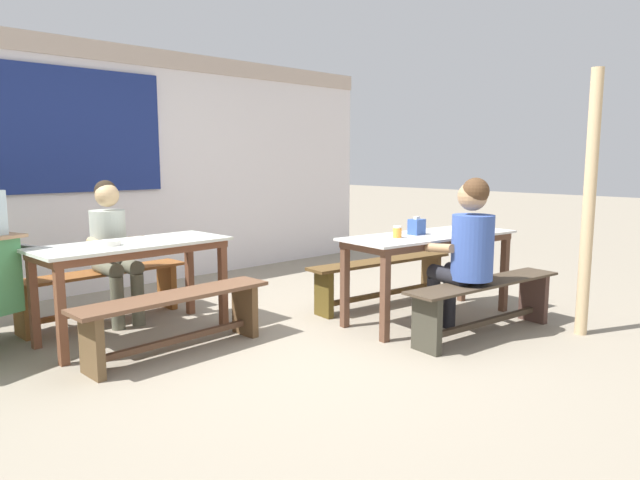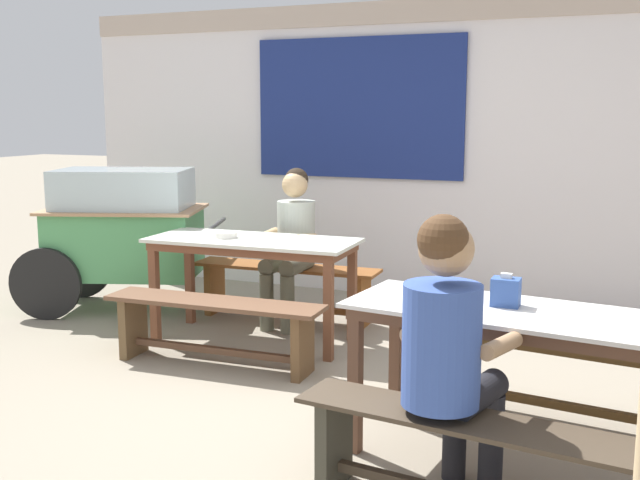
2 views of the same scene
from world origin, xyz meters
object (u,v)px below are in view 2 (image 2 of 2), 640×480
person_center_facing (292,237)px  soup_bowl (226,235)px  food_cart (122,227)px  bench_near_front (482,459)px  person_near_front (449,342)px  bench_far_front (214,321)px  dining_table_far (253,250)px  condiment_jar (448,291)px  bench_far_back (286,284)px  bench_near_back (552,368)px  tissue_box (506,292)px  dining_table_near (526,329)px

person_center_facing → soup_bowl: person_center_facing is taller
person_center_facing → food_cart: bearing=-174.4°
bench_near_front → food_cart: size_ratio=0.90×
person_center_facing → person_near_front: person_near_front is taller
bench_far_front → person_center_facing: 1.22m
dining_table_far → bench_near_front: bearing=-43.4°
dining_table_far → bench_far_front: bearing=-87.8°
dining_table_far → condiment_jar: 2.17m
bench_far_front → condiment_jar: condiment_jar is taller
bench_far_back → person_near_front: size_ratio=1.21×
person_center_facing → condiment_jar: person_center_facing is taller
bench_far_back → bench_far_front: same height
food_cart → bench_far_back: bearing=8.9°
person_center_facing → person_near_front: bearing=-52.9°
bench_near_back → food_cart: bearing=163.0°
person_center_facing → soup_bowl: (-0.27, -0.58, 0.08)m
bench_far_front → bench_near_front: bearing=-33.3°
dining_table_far → tissue_box: size_ratio=9.71×
bench_far_back → tissue_box: size_ratio=9.76×
bench_near_front → food_cart: 4.24m
bench_near_front → food_cart: food_cart is taller
dining_table_near → bench_near_back: 0.72m
bench_far_front → condiment_jar: 1.92m
bench_far_back → person_near_front: 3.16m
dining_table_near → food_cart: 3.98m
bench_near_front → person_center_facing: (-1.99, 2.49, 0.41)m
dining_table_far → bench_near_back: bearing=-18.3°
dining_table_near → bench_near_front: 0.73m
bench_near_back → condiment_jar: 0.88m
bench_far_back → soup_bowl: bearing=-105.1°
dining_table_far → bench_far_front: dining_table_far is taller
person_near_front → tissue_box: 0.61m
person_center_facing → bench_near_back: bearing=-30.7°
bench_far_front → food_cart: 1.83m
dining_table_far → food_cart: size_ratio=0.85×
dining_table_far → bench_near_back: 2.35m
bench_near_front → condiment_jar: 0.90m
bench_near_front → tissue_box: bearing=92.9°
dining_table_far → bench_near_back: (2.21, -0.73, -0.38)m
food_cart → tissue_box: food_cart is taller
dining_table_far → food_cart: 1.50m
dining_table_far → soup_bowl: 0.23m
bench_near_back → tissue_box: size_ratio=10.52×
dining_table_near → bench_far_back: size_ratio=1.12×
bench_far_front → person_center_facing: person_center_facing is taller
bench_near_front → tissue_box: tissue_box is taller
bench_near_front → condiment_jar: bearing=115.2°
tissue_box → bench_near_back: bearing=71.6°
bench_far_back → food_cart: (-1.43, -0.22, 0.41)m
condiment_jar → bench_far_front: bearing=158.8°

